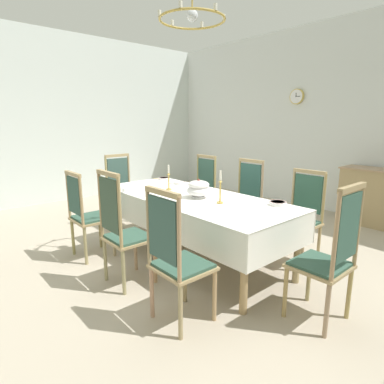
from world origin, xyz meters
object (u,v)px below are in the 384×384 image
(chair_head_west, at_px, (122,190))
(chair_head_east, at_px, (329,255))
(spoon_primary, at_px, (161,178))
(chair_south_a, at_px, (86,213))
(chair_north_b, at_px, (244,201))
(candlestick_west, at_px, (169,180))
(chair_north_a, at_px, (200,191))
(bowl_far_left, at_px, (278,203))
(mounted_clock, at_px, (297,97))
(spoon_secondary, at_px, (177,183))
(dining_table, at_px, (192,202))
(soup_tureen, at_px, (199,189))
(bowl_near_right, at_px, (180,183))
(chair_south_c, at_px, (176,257))
(candlestick_east, at_px, (220,190))
(bowl_near_left, at_px, (164,178))
(chandelier, at_px, (192,19))
(chair_north_c, at_px, (301,215))
(chair_south_b, at_px, (122,229))

(chair_head_west, bearing_deg, chair_head_east, 90.00)
(chair_head_east, bearing_deg, spoon_primary, 81.68)
(chair_south_a, height_order, chair_head_west, chair_head_west)
(chair_north_b, distance_m, candlestick_west, 1.08)
(chair_north_a, relative_size, bowl_far_left, 6.22)
(candlestick_west, height_order, mounted_clock, mounted_clock)
(chair_south_a, bearing_deg, spoon_secondary, 84.88)
(dining_table, relative_size, soup_tureen, 9.20)
(chair_head_west, distance_m, candlestick_west, 1.25)
(chair_head_west, relative_size, chair_head_east, 0.96)
(chair_north_b, relative_size, chair_head_east, 0.96)
(bowl_near_right, bearing_deg, chair_head_east, -8.38)
(dining_table, relative_size, chair_south_c, 2.19)
(chair_north_b, bearing_deg, soup_tureen, 96.07)
(mounted_clock, bearing_deg, chair_north_a, -93.41)
(chair_south_c, height_order, chair_head_west, chair_south_c)
(candlestick_west, relative_size, bowl_near_right, 2.04)
(chair_south_a, xyz_separation_m, spoon_secondary, (0.11, 1.28, 0.23))
(soup_tureen, relative_size, candlestick_east, 0.77)
(chair_south_c, xyz_separation_m, candlestick_east, (-0.42, 0.92, 0.34))
(dining_table, relative_size, chair_north_a, 2.24)
(chair_north_b, height_order, bowl_near_left, chair_north_b)
(mounted_clock, relative_size, chandelier, 0.40)
(chair_south_a, distance_m, chair_north_c, 2.52)
(bowl_near_left, height_order, spoon_primary, bowl_near_left)
(chair_head_west, height_order, chandelier, chandelier)
(chandelier, bearing_deg, bowl_far_left, 23.84)
(bowl_near_right, bearing_deg, chair_south_c, -39.84)
(candlestick_west, bearing_deg, soup_tureen, 0.00)
(candlestick_west, distance_m, candlestick_east, 0.90)
(soup_tureen, height_order, spoon_secondary, soup_tureen)
(mounted_clock, bearing_deg, candlestick_west, -85.15)
(dining_table, xyz_separation_m, chair_head_east, (1.66, 0.00, -0.11))
(chair_north_a, xyz_separation_m, bowl_near_right, (0.22, -0.58, 0.23))
(chair_south_c, height_order, candlestick_west, chair_south_c)
(chair_north_b, bearing_deg, dining_table, 89.26)
(chair_south_b, bearing_deg, chandelier, 90.74)
(bowl_far_left, height_order, spoon_primary, bowl_far_left)
(chair_south_b, height_order, chair_head_west, chair_south_b)
(bowl_near_right, bearing_deg, chandelier, -27.66)
(spoon_secondary, relative_size, chandelier, 0.25)
(chair_south_c, distance_m, spoon_primary, 2.47)
(chair_north_c, relative_size, bowl_near_right, 6.96)
(chair_south_b, height_order, bowl_far_left, chair_south_b)
(mounted_clock, bearing_deg, bowl_near_left, -97.37)
(chair_north_c, bearing_deg, candlestick_east, 65.59)
(candlestick_east, distance_m, spoon_primary, 1.70)
(chair_south_b, bearing_deg, chair_head_west, 150.94)
(soup_tureen, height_order, mounted_clock, mounted_clock)
(candlestick_west, bearing_deg, chair_head_east, 0.00)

